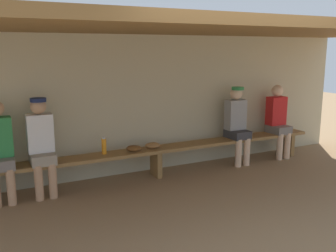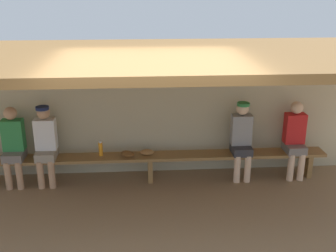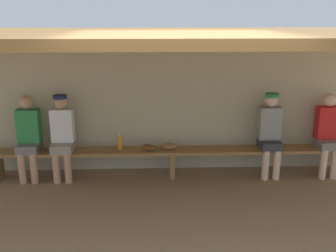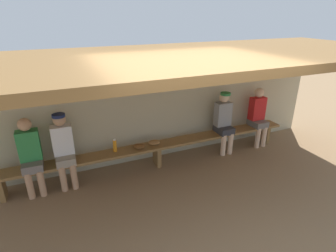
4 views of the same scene
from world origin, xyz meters
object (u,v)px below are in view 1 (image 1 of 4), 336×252
Objects in this scene: water_bottle_clear at (104,146)px; player_leftmost at (41,142)px; bench at (156,153)px; player_with_sunglasses at (278,118)px; baseball_glove_dark_brown at (153,145)px; baseball_glove_worn at (134,148)px; player_shirtless_tan at (237,122)px.

player_leftmost is at bearing -177.37° from water_bottle_clear.
player_leftmost reaches higher than water_bottle_clear.
bench is at bearing -3.08° from water_bottle_clear.
player_with_sunglasses is 5.27× the size of water_bottle_clear.
water_bottle_clear is at bearing 176.92° from bench.
water_bottle_clear is 1.06× the size of baseball_glove_dark_brown.
player_leftmost is (-1.71, 0.00, 0.36)m from bench.
player_with_sunglasses is at bearing -0.71° from water_bottle_clear.
water_bottle_clear is 0.46m from baseball_glove_worn.
baseball_glove_worn is (-0.37, -0.02, 0.12)m from bench.
bench is 0.85m from water_bottle_clear.
player_leftmost reaches higher than bench.
player_with_sunglasses is at bearing 35.40° from baseball_glove_worn.
bench is 2.50m from player_with_sunglasses.
water_bottle_clear is at bearing 2.63° from player_leftmost.
player_shirtless_tan is at bearing 0.00° from player_leftmost.
player_shirtless_tan is 1.62m from baseball_glove_dark_brown.
player_leftmost is 5.60× the size of baseball_glove_worn.
player_leftmost is at bearing 179.88° from bench.
bench is 4.49× the size of player_with_sunglasses.
player_with_sunglasses is at bearing 0.07° from bench.
bench is 25.00× the size of baseball_glove_dark_brown.
player_leftmost is 5.60× the size of baseball_glove_dark_brown.
player_leftmost is 1.36m from baseball_glove_worn.
player_shirtless_tan reaches higher than player_with_sunglasses.
player_shirtless_tan reaches higher than water_bottle_clear.
water_bottle_clear is at bearing -153.09° from baseball_glove_worn.
baseball_glove_dark_brown is (-2.52, 0.02, -0.22)m from player_with_sunglasses.
player_with_sunglasses is (2.48, 0.00, 0.34)m from bench.
player_leftmost reaches higher than baseball_glove_worn.
baseball_glove_dark_brown is 0.33m from baseball_glove_worn.
player_shirtless_tan is 1.01× the size of player_with_sunglasses.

